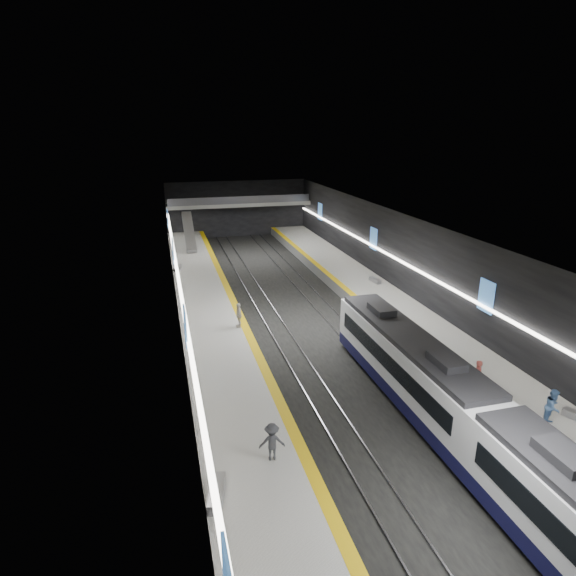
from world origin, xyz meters
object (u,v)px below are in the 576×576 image
object	(u,v)px
passenger_right_b	(553,407)
escalator	(189,232)
passenger_left_b	(272,442)
passenger_left_a	(239,315)
bench_left_far	(178,268)
train	(490,439)
bench_left_near	(217,493)
passenger_right_a	(478,377)
bench_right_far	(375,280)

from	to	relation	value
passenger_right_b	escalator	bearing A→B (deg)	79.44
passenger_right_b	passenger_left_b	bearing A→B (deg)	146.36
passenger_right_b	passenger_left_a	distance (m)	21.00
bench_left_far	passenger_left_a	xyz separation A→B (m)	(3.73, -16.66, 0.73)
train	escalator	world-z (taller)	escalator
bench_left_near	passenger_left_b	world-z (taller)	passenger_left_b
passenger_left_b	passenger_left_a	bearing A→B (deg)	-85.98
bench_left_near	passenger_left_a	bearing A→B (deg)	90.91
passenger_right_a	passenger_right_b	xyz separation A→B (m)	(1.72, -3.61, -0.02)
passenger_right_a	passenger_left_b	size ratio (longest dim) A/B	1.09
escalator	bench_right_far	size ratio (longest dim) A/B	4.95
bench_left_far	escalator	bearing A→B (deg)	93.88
bench_left_near	passenger_right_b	distance (m)	16.96
escalator	bench_right_far	xyz separation A→B (m)	(16.26, -19.34, -1.70)
bench_left_far	passenger_right_b	bearing A→B (deg)	-48.01
bench_left_far	passenger_left_a	world-z (taller)	passenger_left_a
escalator	passenger_left_b	distance (m)	42.18
train	bench_left_far	world-z (taller)	train
bench_left_near	passenger_left_a	size ratio (longest dim) A/B	1.06
escalator	passenger_right_b	size ratio (longest dim) A/B	4.13
escalator	passenger_right_a	bearing A→B (deg)	-71.53
train	bench_right_far	size ratio (longest dim) A/B	18.59
escalator	train	bearing A→B (deg)	-77.42
train	bench_left_near	size ratio (longest dim) A/B	14.98
train	passenger_right_a	distance (m)	6.17
escalator	passenger_right_a	xyz separation A→B (m)	(13.21, -39.54, -0.91)
train	bench_left_near	distance (m)	12.07
escalator	bench_left_near	distance (m)	44.03
bench_left_far	bench_right_far	world-z (taller)	bench_left_far
bench_right_far	passenger_left_b	xyz separation A→B (m)	(-15.54, -22.82, 0.71)
passenger_right_a	passenger_left_b	bearing A→B (deg)	121.05
train	passenger_right_b	world-z (taller)	train
passenger_left_b	escalator	bearing A→B (deg)	-81.13
escalator	passenger_left_a	world-z (taller)	escalator
passenger_left_a	bench_right_far	bearing A→B (deg)	119.35
bench_right_far	bench_left_near	bearing A→B (deg)	-133.32
bench_left_far	passenger_left_b	world-z (taller)	passenger_left_b
escalator	passenger_left_a	size ratio (longest dim) A/B	4.23
train	bench_left_far	xyz separation A→B (m)	(-11.97, 34.67, -0.98)
train	passenger_left_a	distance (m)	19.81
escalator	bench_right_far	world-z (taller)	escalator
escalator	passenger_left_a	bearing A→B (deg)	-86.24
escalator	passenger_right_b	bearing A→B (deg)	-70.92
passenger_left_b	passenger_right_a	bearing A→B (deg)	-160.26
bench_left_near	bench_right_far	distance (m)	30.64
bench_left_far	passenger_right_a	distance (m)	33.11
bench_left_near	bench_right_far	bearing A→B (deg)	66.70
passenger_left_b	passenger_right_b	bearing A→B (deg)	-176.10
bench_left_near	passenger_right_a	size ratio (longest dim) A/B	1.01
escalator	passenger_left_a	xyz separation A→B (m)	(1.76, -26.79, -0.95)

